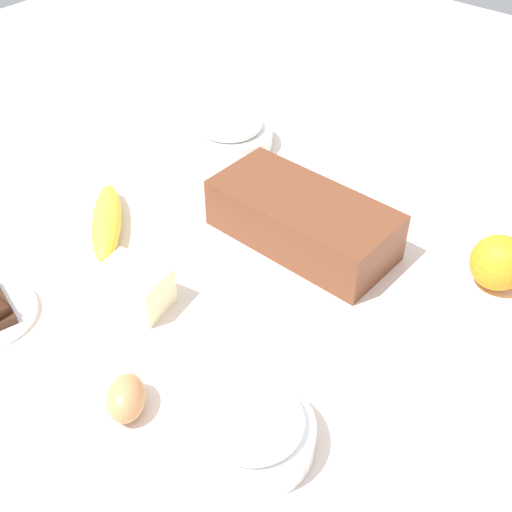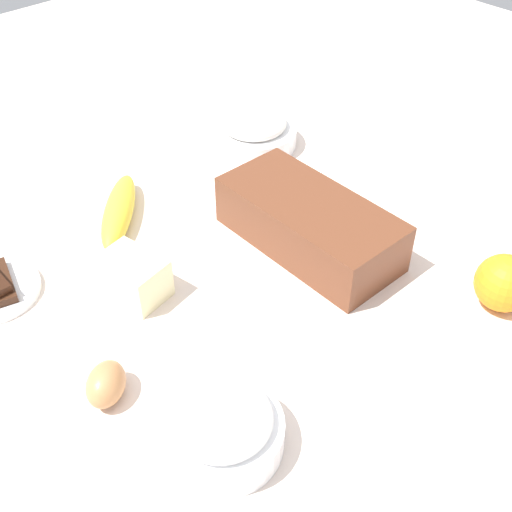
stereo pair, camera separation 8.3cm
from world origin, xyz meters
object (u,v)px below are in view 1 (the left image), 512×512
Objects in this scene: banana at (107,221)px; orange_fruit at (499,263)px; sugar_bowl at (253,429)px; butter_block at (135,287)px; flour_bowl at (230,132)px; egg_near_butter at (126,398)px; loaf_pan at (305,220)px.

orange_fruit is at bearing 28.38° from banana.
sugar_bowl is 1.51× the size of butter_block.
flour_bowl is 0.59m from egg_near_butter.
banana is (-0.25, -0.18, -0.02)m from loaf_pan.
egg_near_butter is (-0.14, -0.06, -0.01)m from sugar_bowl.
butter_block is (0.18, -0.39, -0.00)m from flour_bowl.
orange_fruit is 0.53m from egg_near_butter.
loaf_pan is 4.48× the size of egg_near_butter.
butter_block is (-0.36, -0.35, -0.01)m from orange_fruit.
orange_fruit is at bearing 21.64° from loaf_pan.
egg_near_butter is at bearing -157.92° from sugar_bowl.
loaf_pan is at bearing 94.40° from egg_near_butter.
banana is at bearing 153.32° from butter_block.
egg_near_butter reaches higher than banana.
flour_bowl reaches higher than egg_near_butter.
orange_fruit is (0.53, -0.04, 0.01)m from flour_bowl.
sugar_bowl reaches higher than banana.
loaf_pan is 0.27m from butter_block.
orange_fruit reaches higher than butter_block.
banana is 0.17m from butter_block.
sugar_bowl is (0.17, -0.32, -0.01)m from loaf_pan.
sugar_bowl is 1.72× the size of orange_fruit.
flour_bowl is 1.97× the size of orange_fruit.
loaf_pan reaches higher than banana.
butter_block is at bearing -65.55° from flour_bowl.
flour_bowl is at bearing 94.43° from banana.
egg_near_butter is (0.03, -0.38, -0.02)m from loaf_pan.
orange_fruit reaches higher than egg_near_butter.
egg_near_butter is (0.28, -0.20, 0.00)m from banana.
sugar_bowl reaches higher than butter_block.
butter_block is (-0.27, 0.07, -0.00)m from sugar_bowl.
loaf_pan is 2.07× the size of sugar_bowl.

